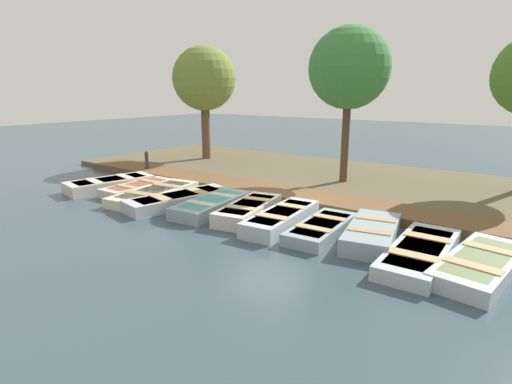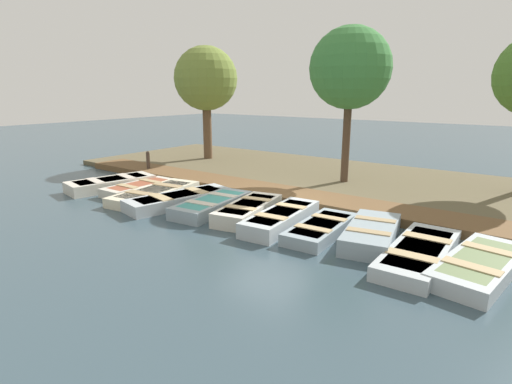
% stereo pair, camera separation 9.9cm
% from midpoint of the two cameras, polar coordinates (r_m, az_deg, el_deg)
% --- Properties ---
extents(ground_plane, '(80.00, 80.00, 0.00)m').
position_cam_midpoint_polar(ground_plane, '(12.38, 1.94, -2.61)').
color(ground_plane, '#384C56').
extents(shore_bank, '(8.00, 24.00, 0.21)m').
position_cam_midpoint_polar(shore_bank, '(16.59, 11.80, 1.82)').
color(shore_bank, brown).
rests_on(shore_bank, ground_plane).
extents(dock_walkway, '(1.56, 21.14, 0.26)m').
position_cam_midpoint_polar(dock_walkway, '(13.59, 5.63, -0.56)').
color(dock_walkway, brown).
rests_on(dock_walkway, ground_plane).
extents(rowboat_0, '(3.27, 1.80, 0.43)m').
position_cam_midpoint_polar(rowboat_0, '(15.91, -19.81, 1.15)').
color(rowboat_0, beige).
rests_on(rowboat_0, ground_plane).
extents(rowboat_1, '(2.71, 1.08, 0.35)m').
position_cam_midpoint_polar(rowboat_1, '(15.10, -16.14, 0.60)').
color(rowboat_1, beige).
rests_on(rowboat_1, ground_plane).
extents(rowboat_2, '(3.55, 1.69, 0.35)m').
position_cam_midpoint_polar(rowboat_2, '(14.11, -14.02, -0.20)').
color(rowboat_2, beige).
rests_on(rowboat_2, ground_plane).
extents(rowboat_3, '(3.64, 1.81, 0.40)m').
position_cam_midpoint_polar(rowboat_3, '(13.08, -10.65, -1.02)').
color(rowboat_3, '#B2BCC1').
rests_on(rowboat_3, ground_plane).
extents(rowboat_4, '(3.03, 1.45, 0.40)m').
position_cam_midpoint_polar(rowboat_4, '(12.32, -6.03, -1.80)').
color(rowboat_4, '#8C9EA8').
rests_on(rowboat_4, ground_plane).
extents(rowboat_5, '(2.88, 1.51, 0.44)m').
position_cam_midpoint_polar(rowboat_5, '(11.65, -0.84, -2.55)').
color(rowboat_5, beige).
rests_on(rowboat_5, ground_plane).
extents(rowboat_6, '(3.10, 1.22, 0.43)m').
position_cam_midpoint_polar(rowboat_6, '(10.95, 3.90, -3.72)').
color(rowboat_6, '#B2BCC1').
rests_on(rowboat_6, ground_plane).
extents(rowboat_7, '(2.72, 1.17, 0.33)m').
position_cam_midpoint_polar(rowboat_7, '(10.43, 9.57, -5.13)').
color(rowboat_7, '#8C9EA8').
rests_on(rowboat_7, ground_plane).
extents(rowboat_8, '(2.78, 1.57, 0.44)m').
position_cam_midpoint_polar(rowboat_8, '(10.18, 16.44, -5.67)').
color(rowboat_8, '#8C9EA8').
rests_on(rowboat_8, ground_plane).
extents(rowboat_9, '(3.33, 1.16, 0.34)m').
position_cam_midpoint_polar(rowboat_9, '(9.49, 22.58, -8.03)').
color(rowboat_9, '#B2BCC1').
rests_on(rowboat_9, ground_plane).
extents(rowboat_10, '(3.20, 1.57, 0.36)m').
position_cam_midpoint_polar(rowboat_10, '(9.36, 29.63, -9.07)').
color(rowboat_10, '#B2BCC1').
rests_on(rowboat_10, ground_plane).
extents(mooring_post_near, '(0.15, 0.15, 1.02)m').
position_cam_midpoint_polar(mooring_post_near, '(18.28, -14.99, 4.08)').
color(mooring_post_near, '#47382D').
rests_on(mooring_post_near, ground_plane).
extents(park_tree_far_left, '(3.13, 3.13, 5.75)m').
position_cam_midpoint_polar(park_tree_far_left, '(20.61, -7.03, 15.66)').
color(park_tree_far_left, brown).
rests_on(park_tree_far_left, ground_plane).
extents(park_tree_left, '(2.94, 2.94, 5.86)m').
position_cam_midpoint_polar(park_tree_left, '(15.40, 13.49, 16.74)').
color(park_tree_left, '#4C3828').
rests_on(park_tree_left, ground_plane).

